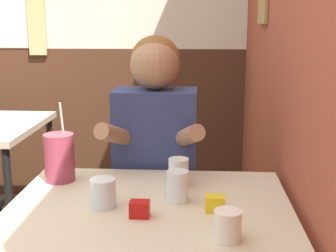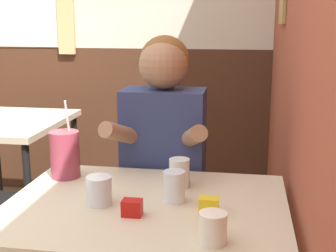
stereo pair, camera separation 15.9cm
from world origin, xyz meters
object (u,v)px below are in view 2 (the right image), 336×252
cocktail_pitcher (65,154)px  person_seated (164,176)px  main_table (146,225)px  background_table (8,134)px

cocktail_pitcher → person_seated: bearing=39.4°
main_table → background_table: same height
background_table → person_seated: person_seated is taller
background_table → cocktail_pitcher: 1.18m
background_table → person_seated: 1.24m
background_table → cocktail_pitcher: bearing=-51.3°
main_table → background_table: size_ratio=1.18×
background_table → cocktail_pitcher: size_ratio=2.62×
main_table → background_table: bearing=134.1°
background_table → person_seated: size_ratio=0.62×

